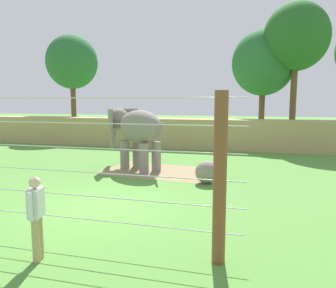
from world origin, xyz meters
TOP-DOWN VIEW (x-y plane):
  - ground_plane at (0.00, 0.00)m, footprint 120.00×120.00m
  - dirt_patch at (0.45, 4.95)m, footprint 5.51×3.68m
  - embankment_wall at (0.00, 12.49)m, footprint 36.00×1.80m
  - elephant at (-0.82, 5.10)m, footprint 3.37×2.64m
  - enrichment_ball at (2.67, 3.32)m, footprint 0.87×0.87m
  - cable_fence at (0.00, -2.69)m, footprint 8.55×0.25m
  - zookeeper at (0.36, -3.51)m, footprint 0.31×0.57m
  - tree_far_left at (4.82, 17.65)m, footprint 4.71×4.71m
  - tree_left_of_centre at (-11.15, 17.09)m, footprint 4.39×4.39m
  - tree_right_of_centre at (6.95, 16.43)m, footprint 4.51×4.51m

SIDE VIEW (x-z plane):
  - ground_plane at x=0.00m, z-range 0.00..0.00m
  - dirt_patch at x=0.45m, z-range 0.00..0.01m
  - enrichment_ball at x=2.67m, z-range 0.00..0.87m
  - zookeeper at x=0.36m, z-range 0.09..1.76m
  - embankment_wall at x=0.00m, z-range 0.00..1.93m
  - cable_fence at x=0.00m, z-range 0.01..3.30m
  - elephant at x=-0.82m, z-range 0.45..3.21m
  - tree_far_left at x=4.82m, z-range 1.73..10.18m
  - tree_left_of_centre at x=-11.15m, z-range 2.03..10.80m
  - tree_right_of_centre at x=6.95m, z-range 2.55..12.49m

